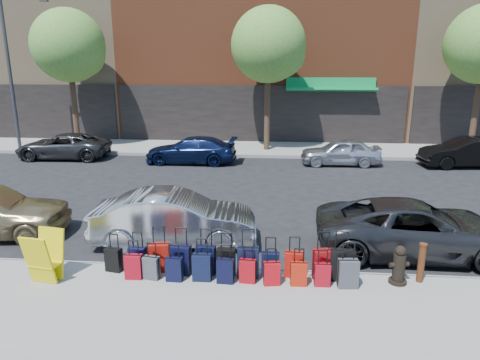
# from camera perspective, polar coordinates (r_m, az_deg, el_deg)

# --- Properties ---
(ground) EXTENTS (120.00, 120.00, 0.00)m
(ground) POSITION_cam_1_polar(r_m,az_deg,el_deg) (13.97, 0.46, -3.90)
(ground) COLOR black
(ground) RESTS_ON ground
(sidewalk_near) EXTENTS (60.00, 4.00, 0.15)m
(sidewalk_near) POSITION_cam_1_polar(r_m,az_deg,el_deg) (8.10, -3.34, -18.50)
(sidewalk_near) COLOR gray
(sidewalk_near) RESTS_ON ground
(sidewalk_far) EXTENTS (60.00, 4.00, 0.15)m
(sidewalk_far) POSITION_cam_1_polar(r_m,az_deg,el_deg) (23.61, 2.37, 4.20)
(sidewalk_far) COLOR gray
(sidewalk_far) RESTS_ON ground
(curb_near) EXTENTS (60.00, 0.08, 0.15)m
(curb_near) POSITION_cam_1_polar(r_m,az_deg,el_deg) (9.83, -1.63, -12.00)
(curb_near) COLOR gray
(curb_near) RESTS_ON ground
(curb_far) EXTENTS (60.00, 0.08, 0.15)m
(curb_far) POSITION_cam_1_polar(r_m,az_deg,el_deg) (21.64, 2.12, 3.18)
(curb_far) COLOR gray
(curb_far) RESTS_ON ground
(building_left) EXTENTS (15.00, 12.12, 16.00)m
(building_left) POSITION_cam_1_polar(r_m,az_deg,el_deg) (35.66, -25.10, 19.32)
(building_left) COLOR #907958
(building_left) RESTS_ON ground
(tree_left) EXTENTS (3.80, 3.80, 7.27)m
(tree_left) POSITION_cam_1_polar(r_m,az_deg,el_deg) (25.15, -21.58, 16.09)
(tree_left) COLOR black
(tree_left) RESTS_ON sidewalk_far
(tree_center) EXTENTS (3.80, 3.80, 7.27)m
(tree_center) POSITION_cam_1_polar(r_m,az_deg,el_deg) (22.68, 4.16, 17.27)
(tree_center) COLOR black
(tree_center) RESTS_ON sidewalk_far
(streetlight) EXTENTS (2.59, 0.18, 8.00)m
(streetlight) POSITION_cam_1_polar(r_m,az_deg,el_deg) (25.95, -28.10, 13.66)
(streetlight) COLOR #333338
(streetlight) RESTS_ON sidewalk_far
(suitcase_front_0) EXTENTS (0.39, 0.26, 0.86)m
(suitcase_front_0) POSITION_cam_1_polar(r_m,az_deg,el_deg) (9.94, -16.47, -10.13)
(suitcase_front_0) COLOR black
(suitcase_front_0) RESTS_ON sidewalk_near
(suitcase_front_1) EXTENTS (0.38, 0.22, 0.90)m
(suitcase_front_1) POSITION_cam_1_polar(r_m,az_deg,el_deg) (9.81, -13.48, -10.18)
(suitcase_front_1) COLOR black
(suitcase_front_1) RESTS_ON sidewalk_near
(suitcase_front_2) EXTENTS (0.46, 0.30, 1.04)m
(suitcase_front_2) POSITION_cam_1_polar(r_m,az_deg,el_deg) (9.68, -10.69, -10.08)
(suitcase_front_2) COLOR maroon
(suitcase_front_2) RESTS_ON sidewalk_near
(suitcase_front_3) EXTENTS (0.45, 0.28, 1.04)m
(suitcase_front_3) POSITION_cam_1_polar(r_m,az_deg,el_deg) (9.49, -7.89, -10.46)
(suitcase_front_3) COLOR black
(suitcase_front_3) RESTS_ON sidewalk_near
(suitcase_front_4) EXTENTS (0.44, 0.26, 1.02)m
(suitcase_front_4) POSITION_cam_1_polar(r_m,az_deg,el_deg) (9.46, -4.58, -10.52)
(suitcase_front_4) COLOR black
(suitcase_front_4) RESTS_ON sidewalk_near
(suitcase_front_5) EXTENTS (0.40, 0.23, 0.94)m
(suitcase_front_5) POSITION_cam_1_polar(r_m,az_deg,el_deg) (9.41, -1.86, -10.79)
(suitcase_front_5) COLOR black
(suitcase_front_5) RESTS_ON sidewalk_near
(suitcase_front_6) EXTENTS (0.46, 0.26, 1.08)m
(suitcase_front_6) POSITION_cam_1_polar(r_m,az_deg,el_deg) (9.28, 1.07, -10.88)
(suitcase_front_6) COLOR black
(suitcase_front_6) RESTS_ON sidewalk_near
(suitcase_front_7) EXTENTS (0.37, 0.21, 0.88)m
(suitcase_front_7) POSITION_cam_1_polar(r_m,az_deg,el_deg) (9.34, 4.06, -11.13)
(suitcase_front_7) COLOR black
(suitcase_front_7) RESTS_ON sidewalk_near
(suitcase_front_8) EXTENTS (0.39, 0.24, 0.90)m
(suitcase_front_8) POSITION_cam_1_polar(r_m,az_deg,el_deg) (9.37, 7.18, -11.09)
(suitcase_front_8) COLOR #AF120B
(suitcase_front_8) RESTS_ON sidewalk_near
(suitcase_front_9) EXTENTS (0.47, 0.32, 1.05)m
(suitcase_front_9) POSITION_cam_1_polar(r_m,az_deg,el_deg) (9.37, 11.05, -10.96)
(suitcase_front_9) COLOR maroon
(suitcase_front_9) RESTS_ON sidewalk_near
(suitcase_front_10) EXTENTS (0.47, 0.29, 1.07)m
(suitcase_front_10) POSITION_cam_1_polar(r_m,az_deg,el_deg) (9.40, 13.26, -10.97)
(suitcase_front_10) COLOR black
(suitcase_front_10) RESTS_ON sidewalk_near
(suitcase_back_1) EXTENTS (0.36, 0.21, 0.85)m
(suitcase_back_1) POSITION_cam_1_polar(r_m,az_deg,el_deg) (9.52, -13.98, -11.13)
(suitcase_back_1) COLOR maroon
(suitcase_back_1) RESTS_ON sidewalk_near
(suitcase_back_2) EXTENTS (0.36, 0.25, 0.80)m
(suitcase_back_2) POSITION_cam_1_polar(r_m,az_deg,el_deg) (9.42, -11.73, -11.37)
(suitcase_back_2) COLOR #404046
(suitcase_back_2) RESTS_ON sidewalk_near
(suitcase_back_3) EXTENTS (0.35, 0.21, 0.81)m
(suitcase_back_3) POSITION_cam_1_polar(r_m,az_deg,el_deg) (9.26, -8.76, -11.69)
(suitcase_back_3) COLOR black
(suitcase_back_3) RESTS_ON sidewalk_near
(suitcase_back_4) EXTENTS (0.39, 0.23, 0.92)m
(suitcase_back_4) POSITION_cam_1_polar(r_m,az_deg,el_deg) (9.20, -5.11, -11.51)
(suitcase_back_4) COLOR black
(suitcase_back_4) RESTS_ON sidewalk_near
(suitcase_back_5) EXTENTS (0.36, 0.22, 0.83)m
(suitcase_back_5) POSITION_cam_1_polar(r_m,az_deg,el_deg) (9.09, -1.96, -12.01)
(suitcase_back_5) COLOR black
(suitcase_back_5) RESTS_ON sidewalk_near
(suitcase_back_6) EXTENTS (0.35, 0.22, 0.80)m
(suitcase_back_6) POSITION_cam_1_polar(r_m,az_deg,el_deg) (9.10, 1.02, -12.04)
(suitcase_back_6) COLOR #9B0A12
(suitcase_back_6) RESTS_ON sidewalk_near
(suitcase_back_7) EXTENTS (0.36, 0.24, 0.79)m
(suitcase_back_7) POSITION_cam_1_polar(r_m,az_deg,el_deg) (9.04, 4.24, -12.32)
(suitcase_back_7) COLOR #AC0B11
(suitcase_back_7) RESTS_ON sidewalk_near
(suitcase_back_8) EXTENTS (0.34, 0.20, 0.80)m
(suitcase_back_8) POSITION_cam_1_polar(r_m,az_deg,el_deg) (9.08, 7.83, -12.28)
(suitcase_back_8) COLOR #AD1D0B
(suitcase_back_8) RESTS_ON sidewalk_near
(suitcase_back_9) EXTENTS (0.32, 0.19, 0.77)m
(suitcase_back_9) POSITION_cam_1_polar(r_m,az_deg,el_deg) (9.14, 10.92, -12.30)
(suitcase_back_9) COLOR #9D0A17
(suitcase_back_9) RESTS_ON sidewalk_near
(suitcase_back_10) EXTENTS (0.42, 0.27, 0.95)m
(suitcase_back_10) POSITION_cam_1_polar(r_m,az_deg,el_deg) (9.17, 14.20, -11.99)
(suitcase_back_10) COLOR #3C3B41
(suitcase_back_10) RESTS_ON sidewalk_near
(fire_hydrant) EXTENTS (0.43, 0.37, 0.83)m
(fire_hydrant) POSITION_cam_1_polar(r_m,az_deg,el_deg) (9.59, 20.44, -10.69)
(fire_hydrant) COLOR black
(fire_hydrant) RESTS_ON sidewalk_near
(bollard) EXTENTS (0.16, 0.16, 0.85)m
(bollard) POSITION_cam_1_polar(r_m,az_deg,el_deg) (9.79, 23.04, -10.05)
(bollard) COLOR #38190C
(bollard) RESTS_ON sidewalk_near
(display_rack) EXTENTS (0.70, 0.75, 1.08)m
(display_rack) POSITION_cam_1_polar(r_m,az_deg,el_deg) (9.90, -24.59, -9.36)
(display_rack) COLOR yellow
(display_rack) RESTS_ON sidewalk_near
(car_near_1) EXTENTS (4.32, 1.80, 1.39)m
(car_near_1) POSITION_cam_1_polar(r_m,az_deg,el_deg) (11.25, -8.73, -5.12)
(car_near_1) COLOR silver
(car_near_1) RESTS_ON ground
(car_near_2) EXTENTS (4.84, 2.28, 1.34)m
(car_near_2) POSITION_cam_1_polar(r_m,az_deg,el_deg) (11.41, 22.36, -5.98)
(car_near_2) COLOR #2F2F31
(car_near_2) RESTS_ON ground
(car_far_0) EXTENTS (4.59, 2.25, 1.25)m
(car_far_0) POSITION_cam_1_polar(r_m,az_deg,el_deg) (23.13, -22.50, 4.21)
(car_far_0) COLOR #333336
(car_far_0) RESTS_ON ground
(car_far_1) EXTENTS (4.32, 1.79, 1.25)m
(car_far_1) POSITION_cam_1_polar(r_m,az_deg,el_deg) (20.48, -6.53, 3.98)
(car_far_1) COLOR #0D173A
(car_far_1) RESTS_ON ground
(car_far_2) EXTENTS (3.70, 1.58, 1.25)m
(car_far_2) POSITION_cam_1_polar(r_m,az_deg,el_deg) (20.50, 13.25, 3.68)
(car_far_2) COLOR silver
(car_far_2) RESTS_ON ground
(car_far_3) EXTENTS (4.20, 1.81, 1.35)m
(car_far_3) POSITION_cam_1_polar(r_m,az_deg,el_deg) (22.10, 27.98, 3.25)
(car_far_3) COLOR black
(car_far_3) RESTS_ON ground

